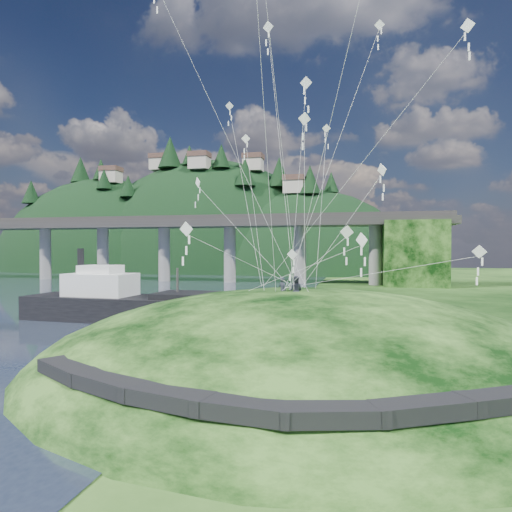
# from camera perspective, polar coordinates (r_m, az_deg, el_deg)

# --- Properties ---
(ground) EXTENTS (320.00, 320.00, 0.00)m
(ground) POSITION_cam_1_polar(r_m,az_deg,el_deg) (29.66, -10.47, -13.82)
(ground) COLOR black
(ground) RESTS_ON ground
(grass_hill) EXTENTS (36.00, 32.00, 13.00)m
(grass_hill) POSITION_cam_1_polar(r_m,az_deg,el_deg) (29.94, 6.03, -16.66)
(grass_hill) COLOR black
(grass_hill) RESTS_ON ground
(footpath) EXTENTS (22.29, 5.84, 0.83)m
(footpath) POSITION_cam_1_polar(r_m,az_deg,el_deg) (17.90, -0.41, -16.87)
(footpath) COLOR black
(footpath) RESTS_ON ground
(bridge) EXTENTS (160.00, 11.00, 15.00)m
(bridge) POSITION_cam_1_polar(r_m,az_deg,el_deg) (103.57, -8.59, 2.16)
(bridge) COLOR #2D2B2B
(bridge) RESTS_ON ground
(far_ridge) EXTENTS (153.00, 70.00, 94.50)m
(far_ridge) POSITION_cam_1_polar(r_m,az_deg,el_deg) (159.05, -7.46, -4.43)
(far_ridge) COLOR black
(far_ridge) RESTS_ON ground
(work_barge) EXTENTS (21.75, 6.75, 7.53)m
(work_barge) POSITION_cam_1_polar(r_m,az_deg,el_deg) (49.77, -16.36, -5.61)
(work_barge) COLOR black
(work_barge) RESTS_ON ground
(wooden_dock) EXTENTS (14.82, 4.80, 1.05)m
(wooden_dock) POSITION_cam_1_polar(r_m,az_deg,el_deg) (36.62, -10.37, -10.22)
(wooden_dock) COLOR #382A16
(wooden_dock) RESTS_ON ground
(kite_flyers) EXTENTS (1.66, 0.90, 1.79)m
(kite_flyers) POSITION_cam_1_polar(r_m,az_deg,el_deg) (27.87, 4.55, -2.55)
(kite_flyers) COLOR #282B36
(kite_flyers) RESTS_ON ground
(kite_swarm) EXTENTS (19.85, 16.41, 21.51)m
(kite_swarm) POSITION_cam_1_polar(r_m,az_deg,el_deg) (30.60, 5.44, 17.89)
(kite_swarm) COLOR white
(kite_swarm) RESTS_ON ground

